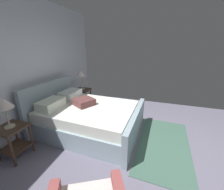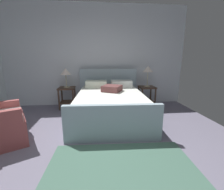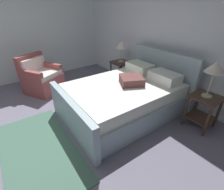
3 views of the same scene
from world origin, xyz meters
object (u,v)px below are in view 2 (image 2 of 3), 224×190
(nightstand_right, at_px, (147,93))
(table_lamp_right, at_px, (148,70))
(bed, at_px, (110,104))
(nightstand_left, at_px, (67,94))
(table_lamp_left, at_px, (66,72))

(nightstand_right, height_order, table_lamp_right, table_lamp_right)
(bed, height_order, nightstand_right, bed)
(nightstand_left, xyz_separation_m, table_lamp_left, (-0.00, 0.00, 0.62))
(nightstand_right, xyz_separation_m, table_lamp_right, (0.00, 0.00, 0.68))
(table_lamp_right, height_order, table_lamp_left, table_lamp_right)
(nightstand_right, distance_m, table_lamp_left, 2.36)
(bed, relative_size, nightstand_right, 3.79)
(nightstand_right, bearing_deg, nightstand_left, 177.73)
(bed, distance_m, nightstand_right, 1.36)
(bed, bearing_deg, nightstand_left, 143.61)
(nightstand_right, xyz_separation_m, table_lamp_left, (-2.28, 0.09, 0.62))
(table_lamp_right, bearing_deg, table_lamp_left, 177.73)
(table_lamp_left, bearing_deg, nightstand_left, -63.43)
(table_lamp_right, xyz_separation_m, nightstand_left, (-2.28, 0.09, -0.68))
(table_lamp_right, relative_size, nightstand_left, 0.98)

